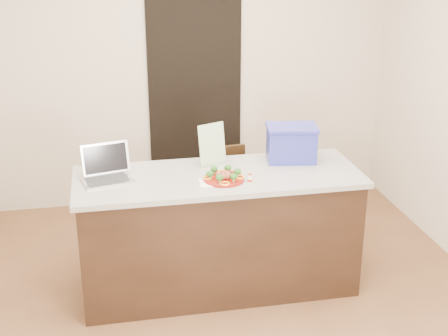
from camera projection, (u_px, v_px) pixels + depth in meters
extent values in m
plane|color=brown|center=(225.00, 303.00, 4.57)|extent=(4.00, 4.00, 0.00)
plane|color=beige|center=(184.00, 66.00, 5.92)|extent=(4.00, 0.00, 4.00)
plane|color=beige|center=(334.00, 286.00, 2.26)|extent=(4.00, 0.00, 4.00)
cube|color=black|center=(195.00, 102.00, 6.05)|extent=(0.90, 0.02, 2.00)
cube|color=black|center=(219.00, 234.00, 4.64)|extent=(2.00, 0.70, 0.88)
cube|color=beige|center=(218.00, 177.00, 4.48)|extent=(2.06, 0.76, 0.04)
cylinder|color=maroon|center=(224.00, 179.00, 4.37)|extent=(0.29, 0.29, 0.02)
torus|color=maroon|center=(224.00, 178.00, 4.36)|extent=(0.29, 0.29, 0.01)
sphere|color=brown|center=(224.00, 175.00, 4.35)|extent=(0.04, 0.04, 0.04)
sphere|color=brown|center=(218.00, 175.00, 4.35)|extent=(0.04, 0.04, 0.04)
sphere|color=brown|center=(220.00, 176.00, 4.33)|extent=(0.04, 0.04, 0.04)
sphere|color=brown|center=(224.00, 177.00, 4.32)|extent=(0.04, 0.04, 0.04)
sphere|color=brown|center=(228.00, 176.00, 4.33)|extent=(0.04, 0.04, 0.04)
sphere|color=brown|center=(229.00, 175.00, 4.36)|extent=(0.04, 0.04, 0.04)
sphere|color=brown|center=(227.00, 174.00, 4.38)|extent=(0.04, 0.04, 0.04)
sphere|color=brown|center=(224.00, 173.00, 4.39)|extent=(0.04, 0.04, 0.04)
ellipsoid|color=#184612|center=(228.00, 168.00, 4.44)|extent=(0.05, 0.05, 0.04)
ellipsoid|color=#184612|center=(214.00, 169.00, 4.42)|extent=(0.05, 0.05, 0.04)
ellipsoid|color=#184612|center=(210.00, 174.00, 4.33)|extent=(0.05, 0.05, 0.04)
ellipsoid|color=#184612|center=(220.00, 178.00, 4.26)|extent=(0.05, 0.05, 0.04)
ellipsoid|color=#184612|center=(234.00, 176.00, 4.28)|extent=(0.05, 0.05, 0.04)
ellipsoid|color=#184612|center=(237.00, 171.00, 4.37)|extent=(0.05, 0.05, 0.04)
torus|color=yellow|center=(223.00, 172.00, 4.47)|extent=(0.07, 0.07, 0.01)
torus|color=yellow|center=(208.00, 178.00, 4.35)|extent=(0.07, 0.07, 0.01)
torus|color=yellow|center=(225.00, 183.00, 4.26)|extent=(0.07, 0.07, 0.01)
torus|color=yellow|center=(240.00, 177.00, 4.37)|extent=(0.07, 0.07, 0.01)
cube|color=white|center=(211.00, 182.00, 4.32)|extent=(0.17, 0.17, 0.01)
cube|color=#BABBBF|center=(209.00, 183.00, 4.30)|extent=(0.07, 0.11, 0.00)
cube|color=#BABBBF|center=(207.00, 179.00, 4.36)|extent=(0.05, 0.06, 0.00)
cube|color=white|center=(217.00, 183.00, 4.29)|extent=(0.05, 0.08, 0.01)
cube|color=#BABBBF|center=(214.00, 179.00, 4.37)|extent=(0.06, 0.10, 0.00)
cylinder|color=#EAE9CE|center=(250.00, 180.00, 4.31)|extent=(0.03, 0.03, 0.05)
cylinder|color=#EAE9CE|center=(250.00, 176.00, 4.30)|extent=(0.02, 0.02, 0.01)
cylinder|color=#AB2312|center=(250.00, 174.00, 4.29)|extent=(0.02, 0.02, 0.01)
cylinder|color=#AB2312|center=(250.00, 180.00, 4.31)|extent=(0.03, 0.03, 0.02)
cube|color=#A3A3A7|center=(107.00, 180.00, 4.35)|extent=(0.38, 0.31, 0.02)
cube|color=#A3A3A7|center=(106.00, 158.00, 4.42)|extent=(0.34, 0.14, 0.22)
cube|color=black|center=(106.00, 159.00, 4.41)|extent=(0.31, 0.12, 0.19)
cube|color=#27272A|center=(107.00, 179.00, 4.34)|extent=(0.32, 0.23, 0.00)
cube|color=white|center=(212.00, 144.00, 4.61)|extent=(0.22, 0.13, 0.31)
cube|color=navy|center=(291.00, 145.00, 4.71)|extent=(0.39, 0.31, 0.25)
cube|color=navy|center=(292.00, 127.00, 4.66)|extent=(0.41, 0.33, 0.02)
cube|color=#321F0F|center=(227.00, 205.00, 5.20)|extent=(0.43, 0.43, 0.04)
cube|color=#321F0F|center=(223.00, 171.00, 5.28)|extent=(0.39, 0.08, 0.44)
cylinder|color=#321F0F|center=(211.00, 238.00, 5.10)|extent=(0.03, 0.03, 0.41)
cylinder|color=#321F0F|center=(250.00, 234.00, 5.16)|extent=(0.03, 0.03, 0.41)
cylinder|color=#321F0F|center=(204.00, 221.00, 5.40)|extent=(0.03, 0.03, 0.41)
cylinder|color=#321F0F|center=(242.00, 217.00, 5.46)|extent=(0.03, 0.03, 0.41)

